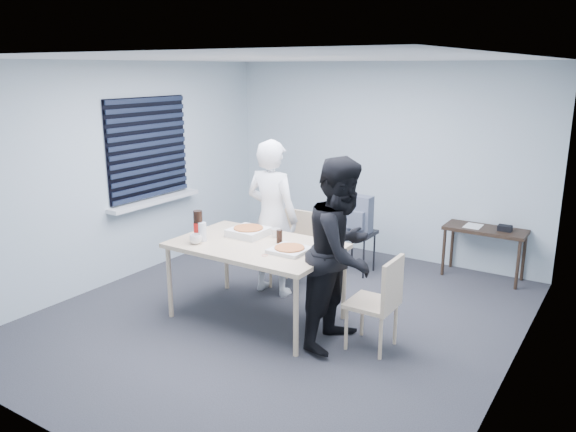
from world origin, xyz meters
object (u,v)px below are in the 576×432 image
Objects in this scene: chair_right at (381,297)px; mug_a at (196,239)px; person_black at (342,253)px; side_table at (485,234)px; stool at (358,240)px; soda_bottle at (198,226)px; chair_far at (294,243)px; dining_table at (256,249)px; person_white at (272,218)px; backpack at (358,214)px; mug_b at (276,233)px.

chair_right is 7.24× the size of mug_a.
side_table is (0.70, 2.44, -0.33)m from person_black.
person_black is at bearing -170.59° from chair_right.
person_black is 3.27× the size of stool.
person_black is at bearing 7.86° from soda_bottle.
chair_far is 0.90m from stool.
soda_bottle reaches higher than dining_table.
person_white is 1.23m from backpack.
dining_table is 1.06m from chair_far.
person_black is 1.96m from stool.
side_table is 3.49m from soda_bottle.
dining_table is 5.34× the size of soda_bottle.
person_white is 1.00× the size of person_black.
stool is 0.33m from backpack.
person_white reaches higher than backpack.
soda_bottle is (-0.61, -0.51, 0.10)m from mug_b.
chair_right is 8.90× the size of mug_b.
mug_a reaches higher than chair_far.
side_table is 1.53m from stool.
person_black reaches higher than chair_right.
chair_far is at bearing 48.44° from person_black.
mug_a is (-0.80, -2.09, 0.09)m from backpack.
person_black is at bearing -93.07° from backpack.
mug_a is 0.83m from mug_b.
side_table is 1.55m from backpack.
backpack is 1.49m from mug_b.
person_black is 3.91× the size of backpack.
soda_bottle is at bearing -171.83° from chair_right.
person_white reaches higher than chair_far.
chair_right is 0.53m from person_black.
dining_table is 1.79m from backpack.
chair_far is at bearing 72.37° from soda_bottle.
chair_right is 1.98m from soda_bottle.
mug_b is (0.04, 0.29, 0.10)m from dining_table.
backpack is 2.16m from soda_bottle.
person_white is (-1.60, 0.61, 0.37)m from chair_right.
dining_table is 1.37m from chair_right.
soda_bottle reaches higher than chair_right.
person_white reaches higher than mug_b.
person_black is 0.98m from mug_b.
stool is at bearing 69.28° from mug_a.
stool is at bearing 20.97° from person_black.
soda_bottle reaches higher than side_table.
chair_far is 0.83m from mug_b.
chair_right is at bearing 159.14° from person_white.
soda_bottle is (-0.86, -1.98, 0.19)m from backpack.
chair_far is 0.51m from person_white.
mug_b is at bearing -99.51° from stool.
dining_table is 0.64m from soda_bottle.
chair_right is 2.40m from side_table.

